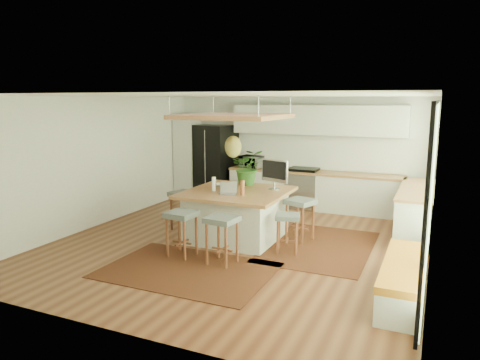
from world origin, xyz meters
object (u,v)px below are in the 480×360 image
at_px(stool_near_right, 222,243).
at_px(stool_left_side, 184,213).
at_px(stool_near_left, 182,236).
at_px(stool_right_back, 300,222).
at_px(monitor, 274,176).
at_px(microwave, 252,160).
at_px(island_plant, 248,171).
at_px(island, 237,215).
at_px(laptop, 228,188).
at_px(fridge, 216,165).
at_px(stool_right_front, 287,233).

distance_m(stool_near_right, stool_left_side, 2.14).
bearing_deg(stool_near_right, stool_near_left, 176.21).
height_order(stool_right_back, monitor, monitor).
height_order(microwave, island_plant, island_plant).
relative_size(stool_right_back, monitor, 1.27).
bearing_deg(island, laptop, -95.02).
xyz_separation_m(fridge, stool_right_front, (3.08, -3.31, -0.57)).
distance_m(stool_near_right, microwave, 4.47).
xyz_separation_m(island, stool_left_side, (-1.24, 0.10, -0.11)).
height_order(fridge, stool_right_back, fridge).
height_order(fridge, stool_near_right, fridge).
bearing_deg(microwave, monitor, -48.52).
distance_m(laptop, monitor, 1.00).
distance_m(island, laptop, 0.68).
xyz_separation_m(stool_right_front, monitor, (-0.54, 0.82, 0.83)).
height_order(stool_near_left, microwave, microwave).
bearing_deg(stool_left_side, stool_right_front, -11.52).
height_order(fridge, stool_left_side, fridge).
relative_size(fridge, stool_right_back, 2.47).
distance_m(fridge, stool_near_right, 4.88).
bearing_deg(stool_left_side, laptop, -19.78).
height_order(fridge, laptop, fridge).
bearing_deg(monitor, stool_right_back, 11.17).
bearing_deg(stool_right_back, laptop, -149.54).
bearing_deg(stool_left_side, island_plant, 25.61).
distance_m(microwave, island_plant, 2.38).
bearing_deg(stool_right_front, stool_near_left, -150.25).
relative_size(laptop, island_plant, 0.46).
relative_size(island, stool_left_side, 2.35).
height_order(monitor, island_plant, island_plant).
bearing_deg(island, stool_right_front, -18.74).
bearing_deg(laptop, stool_left_side, 142.81).
bearing_deg(stool_right_back, stool_left_side, -173.95).
xyz_separation_m(island, microwave, (-0.90, 2.89, 0.65)).
height_order(stool_right_back, stool_left_side, stool_right_back).
bearing_deg(island_plant, microwave, 110.64).
relative_size(stool_near_right, stool_right_back, 0.99).
bearing_deg(stool_near_left, stool_right_back, 45.95).
relative_size(stool_near_left, stool_right_front, 1.14).
bearing_deg(microwave, laptop, -64.73).
xyz_separation_m(island, monitor, (0.59, 0.43, 0.72)).
distance_m(stool_near_right, monitor, 1.98).
distance_m(fridge, stool_right_back, 4.06).
distance_m(stool_right_front, monitor, 1.29).
bearing_deg(island, island_plant, 95.13).
distance_m(stool_right_front, stool_left_side, 2.42).
bearing_deg(stool_left_side, microwave, 82.95).
xyz_separation_m(laptop, island_plant, (-0.03, 1.00, 0.16)).
bearing_deg(stool_near_right, monitor, 81.98).
bearing_deg(island, microwave, 107.25).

